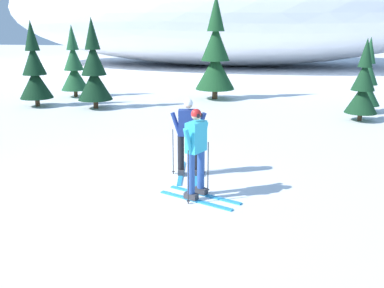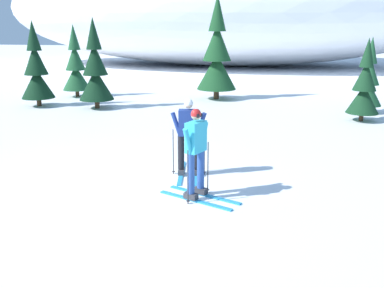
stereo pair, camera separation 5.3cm
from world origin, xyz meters
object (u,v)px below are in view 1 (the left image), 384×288
object	(u,v)px
pine_tree_far_right	(367,81)
skier_navy_jacket	(189,135)
pine_tree_right	(363,87)
pine_tree_far_left	(35,71)
pine_tree_center_right	(215,56)
pine_tree_center_left	(94,71)
pine_tree_left	(74,67)
skier_cyan_jacket	(196,151)

from	to	relation	value
pine_tree_far_right	skier_navy_jacket	bearing A→B (deg)	-122.85
pine_tree_right	pine_tree_far_left	bearing A→B (deg)	177.33
pine_tree_far_right	pine_tree_right	bearing A→B (deg)	-105.39
pine_tree_center_right	pine_tree_far_left	bearing A→B (deg)	-156.27
pine_tree_far_left	pine_tree_far_right	bearing A→B (deg)	4.61
pine_tree_far_left	pine_tree_center_left	size ratio (longest dim) A/B	0.97
pine_tree_left	skier_navy_jacket	bearing A→B (deg)	-53.72
pine_tree_far_left	pine_tree_far_right	xyz separation A→B (m)	(13.61, 1.10, -0.27)
pine_tree_center_left	pine_tree_right	distance (m)	10.50
pine_tree_center_right	pine_tree_right	size ratio (longest dim) A/B	1.59
skier_navy_jacket	pine_tree_center_left	world-z (taller)	pine_tree_center_left
pine_tree_far_right	pine_tree_center_right	bearing A→B (deg)	161.48
pine_tree_far_left	pine_tree_left	bearing A→B (deg)	78.74
skier_navy_jacket	pine_tree_center_right	xyz separation A→B (m)	(-0.73, 10.75, 1.02)
pine_tree_center_right	skier_navy_jacket	bearing A→B (deg)	-86.10
pine_tree_left	pine_tree_far_right	xyz separation A→B (m)	(13.08, -1.58, -0.19)
skier_cyan_jacket	pine_tree_right	size ratio (longest dim) A/B	0.62
pine_tree_center_left	pine_tree_far_right	bearing A→B (deg)	5.73
pine_tree_center_right	pine_tree_far_right	xyz separation A→B (m)	(6.31, -2.11, -0.75)
pine_tree_far_left	pine_tree_center_right	bearing A→B (deg)	23.73
pine_tree_right	pine_tree_far_right	size ratio (longest dim) A/B	1.01
skier_navy_jacket	pine_tree_far_right	size ratio (longest dim) A/B	0.61
pine_tree_center_right	pine_tree_right	xyz separation A→B (m)	(5.84, -3.82, -0.74)
pine_tree_far_left	pine_tree_left	size ratio (longest dim) A/B	1.05
pine_tree_right	skier_cyan_jacket	bearing A→B (deg)	-119.68
pine_tree_far_left	skier_navy_jacket	bearing A→B (deg)	-43.18
pine_tree_far_left	pine_tree_center_right	size ratio (longest dim) A/B	0.76
pine_tree_far_left	pine_tree_left	xyz separation A→B (m)	(0.53, 2.68, -0.07)
pine_tree_far_right	pine_tree_far_left	bearing A→B (deg)	-175.39
pine_tree_far_right	skier_cyan_jacket	bearing A→B (deg)	-117.45
skier_cyan_jacket	pine_tree_center_left	world-z (taller)	pine_tree_center_left
pine_tree_far_left	pine_tree_right	distance (m)	13.16
pine_tree_center_left	skier_cyan_jacket	bearing A→B (deg)	-56.89
pine_tree_left	pine_tree_center_right	xyz separation A→B (m)	(6.77, 0.53, 0.55)
pine_tree_far_left	pine_tree_center_right	distance (m)	7.99
pine_tree_far_left	pine_tree_far_right	distance (m)	13.66
pine_tree_center_right	pine_tree_far_right	bearing A→B (deg)	-18.52
skier_cyan_jacket	skier_navy_jacket	distance (m)	1.38
skier_cyan_jacket	pine_tree_right	distance (m)	9.50
skier_cyan_jacket	pine_tree_center_right	size ratio (longest dim) A/B	0.39
pine_tree_right	pine_tree_center_left	bearing A→B (deg)	176.66
pine_tree_center_left	pine_tree_center_right	bearing A→B (deg)	34.68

